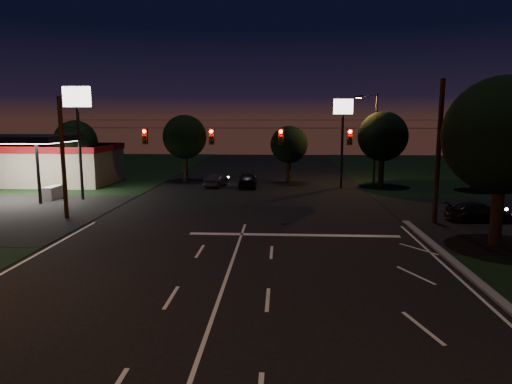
# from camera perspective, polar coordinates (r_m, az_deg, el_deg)

# --- Properties ---
(ground) EXTENTS (140.00, 140.00, 0.00)m
(ground) POSITION_cam_1_polar(r_m,az_deg,el_deg) (15.59, -5.66, -15.90)
(ground) COLOR black
(ground) RESTS_ON ground
(stop_bar) EXTENTS (12.00, 0.50, 0.01)m
(stop_bar) POSITION_cam_1_polar(r_m,az_deg,el_deg) (26.29, 4.75, -5.37)
(stop_bar) COLOR silver
(stop_bar) RESTS_ON ground
(utility_pole_right) EXTENTS (0.30, 0.30, 9.00)m
(utility_pole_right) POSITION_cam_1_polar(r_m,az_deg,el_deg) (31.23, 21.36, -3.65)
(utility_pole_right) COLOR black
(utility_pole_right) RESTS_ON ground
(utility_pole_left) EXTENTS (0.28, 0.28, 8.00)m
(utility_pole_left) POSITION_cam_1_polar(r_m,az_deg,el_deg) (32.93, -22.55, -3.09)
(utility_pole_left) COLOR black
(utility_pole_left) RESTS_ON ground
(signal_span) EXTENTS (24.00, 0.40, 1.56)m
(signal_span) POSITION_cam_1_polar(r_m,az_deg,el_deg) (29.01, -1.26, 7.02)
(signal_span) COLOR black
(signal_span) RESTS_ON ground
(gas_station) EXTENTS (14.20, 16.10, 5.25)m
(gas_station) POSITION_cam_1_polar(r_m,az_deg,el_deg) (50.65, -25.28, 3.53)
(gas_station) COLOR gray
(gas_station) RESTS_ON ground
(pole_sign_left_near) EXTENTS (2.20, 0.30, 9.10)m
(pole_sign_left_near) POSITION_cam_1_polar(r_m,az_deg,el_deg) (39.45, -21.40, 9.11)
(pole_sign_left_near) COLOR black
(pole_sign_left_near) RESTS_ON ground
(pole_sign_right) EXTENTS (1.80, 0.30, 8.40)m
(pole_sign_right) POSITION_cam_1_polar(r_m,az_deg,el_deg) (44.31, 10.79, 8.56)
(pole_sign_right) COLOR black
(pole_sign_right) RESTS_ON ground
(street_light_right_far) EXTENTS (2.20, 0.35, 9.00)m
(street_light_right_far) POSITION_cam_1_polar(r_m,az_deg,el_deg) (46.83, 14.40, 7.24)
(street_light_right_far) COLOR black
(street_light_right_far) RESTS_ON ground
(tree_right_near) EXTENTS (6.00, 6.00, 8.76)m
(tree_right_near) POSITION_cam_1_polar(r_m,az_deg,el_deg) (26.62, 28.43, 6.10)
(tree_right_near) COLOR black
(tree_right_near) RESTS_ON ground
(tree_far_a) EXTENTS (4.20, 4.20, 6.42)m
(tree_far_a) POSITION_cam_1_polar(r_m,az_deg,el_deg) (48.54, -21.53, 5.78)
(tree_far_a) COLOR black
(tree_far_a) RESTS_ON ground
(tree_far_b) EXTENTS (4.60, 4.60, 6.98)m
(tree_far_b) POSITION_cam_1_polar(r_m,az_deg,el_deg) (49.19, -8.85, 6.76)
(tree_far_b) COLOR black
(tree_far_b) RESTS_ON ground
(tree_far_c) EXTENTS (3.80, 3.80, 5.86)m
(tree_far_c) POSITION_cam_1_polar(r_m,az_deg,el_deg) (47.13, 4.17, 5.88)
(tree_far_c) COLOR black
(tree_far_c) RESTS_ON ground
(tree_far_d) EXTENTS (4.80, 4.80, 7.30)m
(tree_far_d) POSITION_cam_1_polar(r_m,az_deg,el_deg) (46.15, 15.55, 6.65)
(tree_far_d) COLOR black
(tree_far_d) RESTS_ON ground
(tree_far_e) EXTENTS (4.00, 4.00, 6.18)m
(tree_far_e) POSITION_cam_1_polar(r_m,az_deg,el_deg) (46.63, 25.72, 5.22)
(tree_far_e) COLOR black
(tree_far_e) RESTS_ON ground
(car_oncoming_a) EXTENTS (1.87, 4.33, 1.45)m
(car_oncoming_a) POSITION_cam_1_polar(r_m,az_deg,el_deg) (43.99, -1.05, 1.51)
(car_oncoming_a) COLOR black
(car_oncoming_a) RESTS_ON ground
(car_oncoming_b) EXTENTS (1.98, 3.99, 1.26)m
(car_oncoming_b) POSITION_cam_1_polar(r_m,az_deg,el_deg) (44.70, -4.97, 1.47)
(car_oncoming_b) COLOR black
(car_oncoming_b) RESTS_ON ground
(car_cross) EXTENTS (4.29, 1.85, 1.23)m
(car_cross) POSITION_cam_1_polar(r_m,az_deg,el_deg) (32.80, 26.19, -2.28)
(car_cross) COLOR black
(car_cross) RESTS_ON ground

